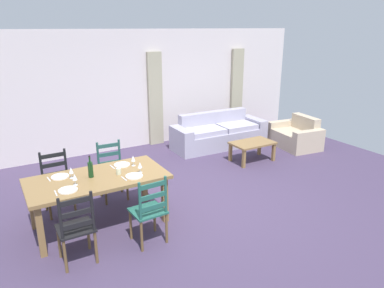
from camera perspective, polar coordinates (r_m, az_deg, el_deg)
The scene contains 26 objects.
ground_plane at distance 5.99m, azimuth 0.62°, elevation -9.28°, with size 9.60×9.60×0.02m, color #433652.
wall_far at distance 8.44m, azimuth -11.04°, elevation 8.28°, with size 9.60×0.16×2.70m, color silver.
curtain_panel_left at distance 8.63m, azimuth -5.84°, elevation 7.05°, with size 0.35×0.08×2.20m, color tan.
curtain_panel_right at distance 9.85m, azimuth 7.09°, elevation 8.38°, with size 0.35×0.08×2.20m, color tan.
dining_table at distance 5.24m, azimuth -14.72°, elevation -5.95°, with size 1.90×0.96×0.75m.
dining_chair_near_left at distance 4.58m, azimuth -17.88°, elevation -12.56°, with size 0.42×0.40×0.96m.
dining_chair_near_right at distance 4.77m, azimuth -6.75°, elevation -10.42°, with size 0.44×0.42×0.96m.
dining_chair_far_left at distance 5.90m, azimuth -20.60°, elevation -5.74°, with size 0.43×0.41×0.96m.
dining_chair_far_right at distance 6.10m, azimuth -12.60°, elevation -4.15°, with size 0.44×0.42×0.96m.
dinner_plate_near_left at distance 4.89m, azimuth -19.07°, elevation -6.93°, with size 0.24×0.24×0.02m, color white.
fork_near_left at distance 4.87m, azimuth -20.80°, elevation -7.30°, with size 0.02×0.17×0.01m, color silver.
dinner_plate_near_right at distance 5.10m, azimuth -9.16°, elevation -5.04°, with size 0.24×0.24×0.02m, color white.
fork_near_right at distance 5.06m, azimuth -10.74°, elevation -5.42°, with size 0.02×0.17×0.01m, color silver.
dinner_plate_far_left at distance 5.34m, azimuth -20.19°, elevation -4.89°, with size 0.24×0.24×0.02m, color white.
fork_far_left at distance 5.33m, azimuth -21.77°, elevation -5.22°, with size 0.02×0.17×0.01m, color silver.
dinner_plate_far_right at distance 5.54m, azimuth -11.05°, elevation -3.25°, with size 0.24×0.24×0.02m, color white.
fork_far_right at distance 5.50m, azimuth -12.52°, elevation -3.58°, with size 0.02×0.17×0.01m, color silver.
wine_bottle at distance 5.18m, azimuth -15.79°, elevation -3.86°, with size 0.07×0.07×0.32m.
wine_glass_near_left at distance 4.99m, azimuth -18.11°, elevation -5.06°, with size 0.06×0.06×0.16m.
wine_glass_near_right at distance 5.19m, azimuth -8.26°, elevation -3.39°, with size 0.06×0.06×0.16m.
wine_glass_far_left at distance 5.22m, azimuth -18.63°, elevation -4.04°, with size 0.06×0.06×0.16m.
wine_glass_far_right at distance 5.46m, azimuth -9.32°, elevation -2.33°, with size 0.06×0.06×0.16m.
coffee_cup_primary at distance 5.21m, azimuth -11.57°, elevation -4.26°, with size 0.07×0.07×0.09m, color beige.
couch at distance 8.63m, azimuth 4.13°, elevation 1.57°, with size 2.30×0.86×0.80m.
coffee_table at distance 7.72m, azimuth 9.55°, elevation -0.16°, with size 0.90×0.56×0.42m.
armchair_upholstered at distance 8.95m, azimuth 16.27°, elevation 1.20°, with size 0.93×1.25×0.72m.
Camera 1 is at (-2.73, -4.56, 2.75)m, focal length 33.63 mm.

